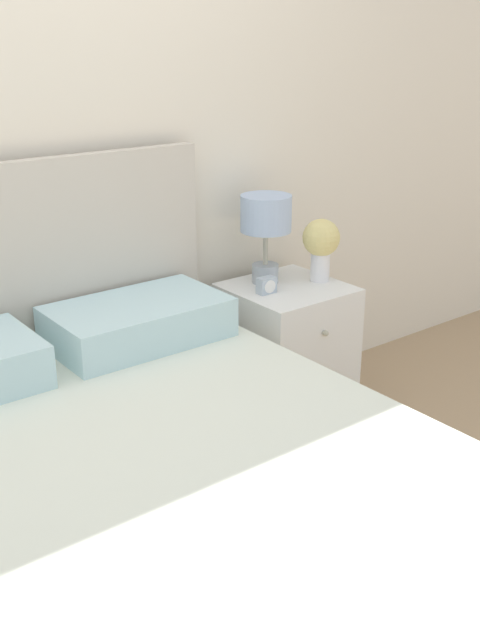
% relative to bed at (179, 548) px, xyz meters
% --- Properties ---
extents(ground_plane, '(12.00, 12.00, 0.00)m').
position_rel_bed_xyz_m(ground_plane, '(0.00, 1.02, -0.29)').
color(ground_plane, tan).
extents(bed, '(1.48, 2.20, 1.17)m').
position_rel_bed_xyz_m(bed, '(0.00, 0.00, 0.00)').
color(bed, beige).
rests_on(bed, ground_plane).
extents(nightstand, '(0.45, 0.46, 0.59)m').
position_rel_bed_xyz_m(nightstand, '(1.05, 0.78, 0.00)').
color(nightstand, white).
rests_on(nightstand, ground_plane).
extents(table_lamp, '(0.20, 0.20, 0.36)m').
position_rel_bed_xyz_m(table_lamp, '(1.01, 0.88, 0.55)').
color(table_lamp, '#A8B2BC').
rests_on(table_lamp, nightstand).
extents(flower_vase, '(0.15, 0.15, 0.26)m').
position_rel_bed_xyz_m(flower_vase, '(1.21, 0.76, 0.46)').
color(flower_vase, white).
rests_on(flower_vase, nightstand).
extents(alarm_clock, '(0.08, 0.05, 0.06)m').
position_rel_bed_xyz_m(alarm_clock, '(0.93, 0.77, 0.33)').
color(alarm_clock, silver).
rests_on(alarm_clock, nightstand).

